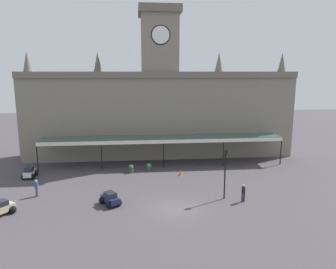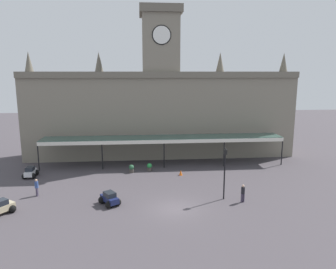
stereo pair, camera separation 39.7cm
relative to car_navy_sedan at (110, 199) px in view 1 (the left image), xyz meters
The scene contains 12 objects.
ground_plane 5.92m from the car_navy_sedan, 14.19° to the right, with size 140.00×140.00×0.00m, color #453F44.
station_building 19.01m from the car_navy_sedan, 71.41° to the left, with size 36.60×5.58×20.06m.
entrance_canopy 13.72m from the car_navy_sedan, 64.73° to the left, with size 30.28×3.26×3.62m.
car_navy_sedan is the anchor object (origin of this frame).
car_beige_estate 9.01m from the car_navy_sedan, behind, with size 2.30×2.42×1.27m.
car_white_sedan 12.88m from the car_navy_sedan, 138.37° to the left, with size 1.57×2.08×1.19m.
pedestrian_beside_cars 7.62m from the car_navy_sedan, 159.42° to the left, with size 0.34×0.39×1.67m.
pedestrian_crossing_forecourt 12.07m from the car_navy_sedan, ahead, with size 0.38×0.34×1.67m.
victorian_lamppost 10.83m from the car_navy_sedan, ahead, with size 0.30×0.30×4.88m.
traffic_cone 10.69m from the car_navy_sedan, 46.17° to the left, with size 0.40×0.40×0.61m, color orange.
planter_near_kerb 10.41m from the car_navy_sedan, 68.21° to the left, with size 0.60×0.60×0.96m.
planter_by_canopy 9.36m from the car_navy_sedan, 79.38° to the left, with size 0.60×0.60×0.96m.
Camera 1 is at (-3.26, -25.97, 11.71)m, focal length 34.36 mm.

